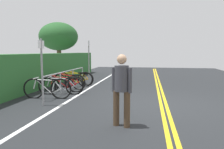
# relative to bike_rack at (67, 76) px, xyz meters

# --- Properties ---
(ground_plane) EXTENTS (31.82, 11.93, 0.05)m
(ground_plane) POSITION_rel_bike_rack_xyz_m (-1.84, -3.99, -0.65)
(ground_plane) COLOR #232628
(centre_line_yellow_inner) EXTENTS (28.64, 0.10, 0.00)m
(centre_line_yellow_inner) POSITION_rel_bike_rack_xyz_m (-1.84, -4.07, -0.62)
(centre_line_yellow_inner) COLOR gold
(centre_line_yellow_inner) RESTS_ON ground_plane
(centre_line_yellow_outer) EXTENTS (28.64, 0.10, 0.00)m
(centre_line_yellow_outer) POSITION_rel_bike_rack_xyz_m (-1.84, -3.91, -0.62)
(centre_line_yellow_outer) COLOR gold
(centre_line_yellow_outer) RESTS_ON ground_plane
(bike_lane_stripe_white) EXTENTS (28.64, 0.12, 0.00)m
(bike_lane_stripe_white) POSITION_rel_bike_rack_xyz_m (-1.84, -0.81, -0.62)
(bike_lane_stripe_white) COLOR white
(bike_lane_stripe_white) RESTS_ON ground_plane
(bike_rack) EXTENTS (4.33, 0.05, 0.86)m
(bike_rack) POSITION_rel_bike_rack_xyz_m (0.00, 0.00, 0.00)
(bike_rack) COLOR #9EA0A5
(bike_rack) RESTS_ON ground_plane
(bicycle_0) EXTENTS (0.46, 1.76, 0.78)m
(bicycle_0) POSITION_rel_bike_rack_xyz_m (-1.71, 0.07, -0.26)
(bicycle_0) COLOR black
(bicycle_0) RESTS_ON ground_plane
(bicycle_1) EXTENTS (0.47, 1.77, 0.74)m
(bicycle_1) POSITION_rel_bike_rack_xyz_m (-0.93, -0.11, -0.28)
(bicycle_1) COLOR black
(bicycle_1) RESTS_ON ground_plane
(bicycle_2) EXTENTS (0.46, 1.76, 0.72)m
(bicycle_2) POSITION_rel_bike_rack_xyz_m (-0.39, 0.01, -0.29)
(bicycle_2) COLOR black
(bicycle_2) RESTS_ON ground_plane
(bicycle_3) EXTENTS (0.59, 1.71, 0.72)m
(bicycle_3) POSITION_rel_bike_rack_xyz_m (0.34, 0.05, -0.29)
(bicycle_3) COLOR black
(bicycle_3) RESTS_ON ground_plane
(bicycle_4) EXTENTS (0.66, 1.75, 0.75)m
(bicycle_4) POSITION_rel_bike_rack_xyz_m (0.98, 0.06, -0.27)
(bicycle_4) COLOR black
(bicycle_4) RESTS_ON ground_plane
(bicycle_5) EXTENTS (0.56, 1.69, 0.68)m
(bicycle_5) POSITION_rel_bike_rack_xyz_m (1.69, 0.05, -0.31)
(bicycle_5) COLOR black
(bicycle_5) RESTS_ON ground_plane
(pedestrian) EXTENTS (0.32, 0.47, 1.63)m
(pedestrian) POSITION_rel_bike_rack_xyz_m (-4.08, -2.92, 0.31)
(pedestrian) COLOR #4C3826
(pedestrian) RESTS_ON ground_plane
(sign_post_near) EXTENTS (0.36, 0.06, 2.08)m
(sign_post_near) POSITION_rel_bike_rack_xyz_m (-2.66, -0.26, 0.64)
(sign_post_near) COLOR gray
(sign_post_near) RESTS_ON ground_plane
(sign_post_far) EXTENTS (0.36, 0.10, 2.27)m
(sign_post_far) POSITION_rel_bike_rack_xyz_m (2.48, -0.27, 0.74)
(sign_post_far) COLOR gray
(sign_post_far) RESTS_ON ground_plane
(hedge_backdrop) EXTENTS (13.28, 0.95, 1.58)m
(hedge_backdrop) POSITION_rel_bike_rack_xyz_m (1.50, 1.67, 0.17)
(hedge_backdrop) COLOR #2D6B30
(hedge_backdrop) RESTS_ON ground_plane
(tree_mid) EXTENTS (2.82, 2.82, 3.80)m
(tree_mid) POSITION_rel_bike_rack_xyz_m (6.17, 3.08, 2.13)
(tree_mid) COLOR brown
(tree_mid) RESTS_ON ground_plane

